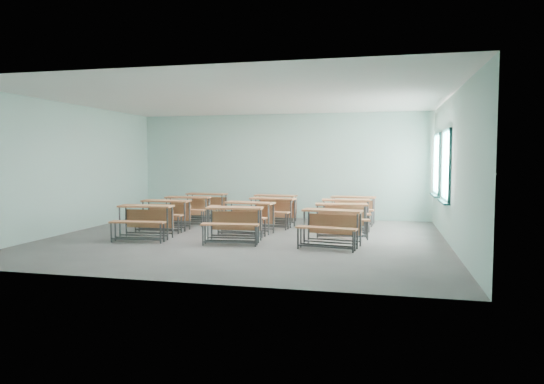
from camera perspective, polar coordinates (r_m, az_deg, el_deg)
The scene contains 13 objects.
room at distance 11.10m, azimuth -2.80°, elevation 2.70°, with size 9.04×8.04×3.24m.
desk_unit_r0c0 at distance 11.42m, azimuth -14.80°, elevation -2.83°, with size 1.30×0.94×0.77m.
desk_unit_r0c1 at distance 10.70m, azimuth -4.55°, elevation -3.17°, with size 1.32×0.95×0.77m.
desk_unit_r0c2 at distance 10.19m, azimuth 6.95°, elevation -3.55°, with size 1.34×0.99×0.77m.
desk_unit_r1c0 at distance 12.68m, azimuth -12.53°, elevation -2.12°, with size 1.26×0.86×0.77m.
desk_unit_r1c1 at distance 11.88m, azimuth -2.87°, elevation -2.44°, with size 1.33×0.98×0.77m.
desk_unit_r1c2 at distance 11.56m, azimuth 8.18°, elevation -2.65°, with size 1.34×0.99×0.77m.
desk_unit_r2c0 at distance 13.72m, azimuth -10.01°, elevation -1.62°, with size 1.31×0.94×0.77m.
desk_unit_r2c1 at distance 13.05m, azimuth -0.06°, elevation -1.85°, with size 1.33×0.98×0.77m.
desk_unit_r2c2 at distance 12.75m, azimuth 8.68°, elevation -2.04°, with size 1.31×0.95×0.77m.
desk_unit_r3c0 at distance 14.88m, azimuth -7.84°, elevation -1.16°, with size 1.28×0.89×0.77m.
desk_unit_r3c1 at distance 14.12m, azimuth 0.28°, elevation -1.40°, with size 1.33×0.98×0.77m.
desk_unit_r3c2 at distance 13.77m, azimuth 9.47°, elevation -1.60°, with size 1.29×0.92×0.77m.
Camera 1 is at (3.12, -10.64, 1.86)m, focal length 32.00 mm.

